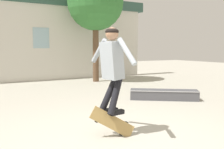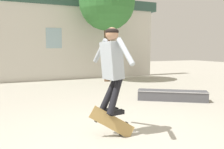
# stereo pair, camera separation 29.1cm
# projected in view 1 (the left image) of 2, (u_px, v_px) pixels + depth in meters

# --- Properties ---
(ground_plane) EXTENTS (40.00, 40.00, 0.00)m
(ground_plane) POSITION_uv_depth(u_px,v_px,m) (118.00, 142.00, 3.90)
(ground_plane) COLOR #B2AD9E
(building_backdrop) EXTENTS (12.28, 0.52, 5.05)m
(building_backdrop) POSITION_uv_depth(u_px,v_px,m) (23.00, 35.00, 10.76)
(building_backdrop) COLOR beige
(building_backdrop) RESTS_ON ground_plane
(tree_right) EXTENTS (2.40, 2.40, 4.61)m
(tree_right) POSITION_uv_depth(u_px,v_px,m) (95.00, 3.00, 10.63)
(tree_right) COLOR brown
(tree_right) RESTS_ON ground_plane
(skate_ledge) EXTENTS (1.78, 1.43, 0.28)m
(skate_ledge) POSITION_uv_depth(u_px,v_px,m) (164.00, 95.00, 7.07)
(skate_ledge) COLOR #4C4C51
(skate_ledge) RESTS_ON ground_plane
(skater) EXTENTS (0.39, 1.15, 1.42)m
(skater) POSITION_uv_depth(u_px,v_px,m) (112.00, 63.00, 4.05)
(skater) COLOR #9EA8B2
(skateboard_flipping) EXTENTS (0.75, 0.25, 0.58)m
(skateboard_flipping) POSITION_uv_depth(u_px,v_px,m) (112.00, 122.00, 4.08)
(skateboard_flipping) COLOR #AD894C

